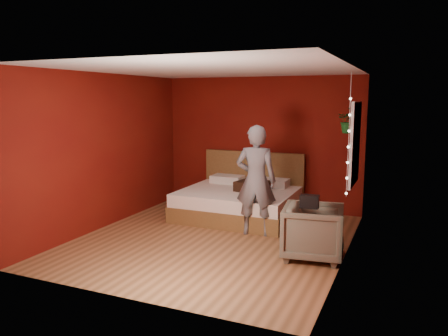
% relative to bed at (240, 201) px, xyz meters
% --- Properties ---
extents(floor, '(4.50, 4.50, 0.00)m').
position_rel_bed_xyz_m(floor, '(0.11, -1.42, -0.29)').
color(floor, '#98633C').
rests_on(floor, ground).
extents(room_walls, '(4.04, 4.54, 2.62)m').
position_rel_bed_xyz_m(room_walls, '(0.11, -1.42, 1.38)').
color(room_walls, '#60130A').
rests_on(room_walls, ground).
extents(window, '(0.05, 0.97, 1.27)m').
position_rel_bed_xyz_m(window, '(2.08, -0.52, 1.21)').
color(window, white).
rests_on(window, room_walls).
extents(fairy_lights, '(0.04, 0.04, 1.45)m').
position_rel_bed_xyz_m(fairy_lights, '(2.05, -1.05, 1.21)').
color(fairy_lights, silver).
rests_on(fairy_lights, room_walls).
extents(bed, '(2.06, 1.75, 1.13)m').
position_rel_bed_xyz_m(bed, '(0.00, 0.00, 0.00)').
color(bed, brown).
rests_on(bed, ground).
extents(person, '(0.71, 0.53, 1.77)m').
position_rel_bed_xyz_m(person, '(0.63, -0.92, 0.59)').
color(person, slate).
rests_on(person, ground).
extents(armchair, '(0.92, 0.90, 0.74)m').
position_rel_bed_xyz_m(armchair, '(1.71, -1.61, 0.08)').
color(armchair, '#625E4D').
rests_on(armchair, ground).
extents(handbag, '(0.25, 0.14, 0.18)m').
position_rel_bed_xyz_m(handbag, '(1.67, -1.77, 0.54)').
color(handbag, black).
rests_on(handbag, armchair).
extents(throw_pillow, '(0.60, 0.60, 0.18)m').
position_rel_bed_xyz_m(throw_pillow, '(0.25, -0.05, 0.31)').
color(throw_pillow, '#311C10').
rests_on(throw_pillow, bed).
extents(hanging_plant, '(0.43, 0.39, 0.99)m').
position_rel_bed_xyz_m(hanging_plant, '(1.91, -0.01, 1.53)').
color(hanging_plant, silver).
rests_on(hanging_plant, room_walls).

